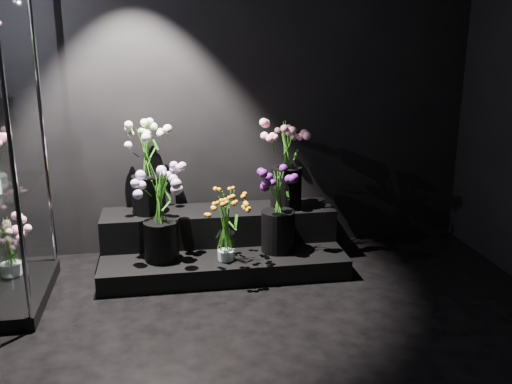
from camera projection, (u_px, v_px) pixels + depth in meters
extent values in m
plane|color=black|center=(282.00, 378.00, 3.06)|extent=(4.00, 4.00, 0.00)
plane|color=black|center=(233.00, 82.00, 4.58)|extent=(4.00, 0.00, 4.00)
cube|color=black|center=(222.00, 258.00, 4.47)|extent=(1.85, 0.82, 0.15)
cube|color=black|center=(219.00, 225.00, 4.61)|extent=(1.85, 0.41, 0.26)
cube|color=black|center=(5.00, 294.00, 3.92)|extent=(0.57, 0.95, 0.10)
cylinder|color=white|center=(226.00, 246.00, 4.21)|extent=(0.13, 0.13, 0.21)
cylinder|color=black|center=(161.00, 241.00, 4.21)|extent=(0.26, 0.26, 0.30)
cylinder|color=black|center=(278.00, 231.00, 4.37)|extent=(0.26, 0.26, 0.32)
cylinder|color=black|center=(149.00, 194.00, 4.46)|extent=(0.26, 0.26, 0.30)
cylinder|color=black|center=(286.00, 188.00, 4.58)|extent=(0.25, 0.25, 0.34)
cylinder|color=white|center=(10.00, 258.00, 4.09)|extent=(0.16, 0.16, 0.26)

